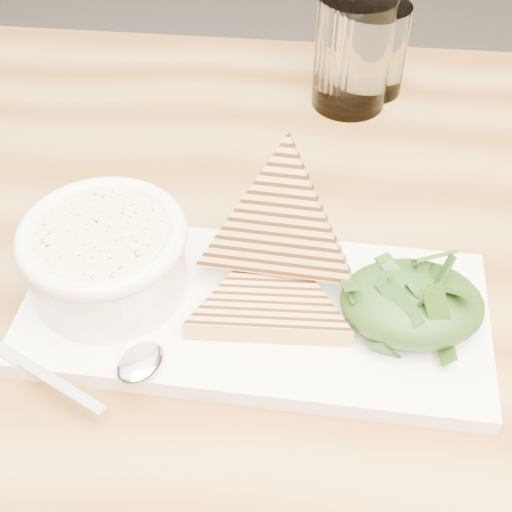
# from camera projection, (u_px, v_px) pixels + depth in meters

# --- Properties ---
(table_top) EXTENTS (1.22, 0.84, 0.04)m
(table_top) POSITION_uv_depth(u_px,v_px,m) (308.00, 296.00, 0.60)
(table_top) COLOR olive
(table_top) RESTS_ON ground
(platter) EXTENTS (0.37, 0.19, 0.02)m
(platter) POSITION_uv_depth(u_px,v_px,m) (254.00, 312.00, 0.56)
(platter) COLOR white
(platter) RESTS_ON table_top
(soup_bowl) EXTENTS (0.12, 0.12, 0.05)m
(soup_bowl) POSITION_uv_depth(u_px,v_px,m) (108.00, 264.00, 0.55)
(soup_bowl) COLOR white
(soup_bowl) RESTS_ON platter
(soup) EXTENTS (0.10, 0.10, 0.01)m
(soup) POSITION_uv_depth(u_px,v_px,m) (102.00, 237.00, 0.53)
(soup) COLOR beige
(soup) RESTS_ON soup_bowl
(bowl_rim) EXTENTS (0.13, 0.13, 0.01)m
(bowl_rim) POSITION_uv_depth(u_px,v_px,m) (102.00, 235.00, 0.53)
(bowl_rim) COLOR white
(bowl_rim) RESTS_ON soup_bowl
(sandwich_flat) EXTENTS (0.14, 0.14, 0.02)m
(sandwich_flat) POSITION_uv_depth(u_px,v_px,m) (270.00, 299.00, 0.54)
(sandwich_flat) COLOR tan
(sandwich_flat) RESTS_ON platter
(sandwich_lean) EXTENTS (0.16, 0.16, 0.16)m
(sandwich_lean) POSITION_uv_depth(u_px,v_px,m) (280.00, 227.00, 0.54)
(sandwich_lean) COLOR tan
(sandwich_lean) RESTS_ON sandwich_flat
(salad_base) EXTENTS (0.11, 0.08, 0.04)m
(salad_base) POSITION_uv_depth(u_px,v_px,m) (412.00, 303.00, 0.53)
(salad_base) COLOR black
(salad_base) RESTS_ON platter
(arugula_pile) EXTENTS (0.11, 0.10, 0.05)m
(arugula_pile) POSITION_uv_depth(u_px,v_px,m) (413.00, 297.00, 0.52)
(arugula_pile) COLOR #2C4D1B
(arugula_pile) RESTS_ON platter
(spoon_bowl) EXTENTS (0.05, 0.05, 0.01)m
(spoon_bowl) POSITION_uv_depth(u_px,v_px,m) (140.00, 363.00, 0.50)
(spoon_bowl) COLOR silver
(spoon_bowl) RESTS_ON platter
(spoon_handle) EXTENTS (0.09, 0.06, 0.00)m
(spoon_handle) POSITION_uv_depth(u_px,v_px,m) (48.00, 377.00, 0.50)
(spoon_handle) COLOR silver
(spoon_handle) RESTS_ON platter
(glass_near) EXTENTS (0.08, 0.08, 0.12)m
(glass_near) POSITION_uv_depth(u_px,v_px,m) (353.00, 52.00, 0.73)
(glass_near) COLOR white
(glass_near) RESTS_ON table_top
(glass_far) EXTENTS (0.06, 0.06, 0.10)m
(glass_far) POSITION_uv_depth(u_px,v_px,m) (376.00, 49.00, 0.76)
(glass_far) COLOR white
(glass_far) RESTS_ON table_top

